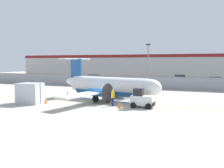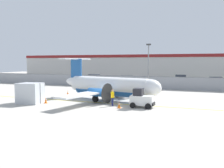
# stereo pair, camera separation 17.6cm
# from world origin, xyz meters

# --- Properties ---
(ground_plane) EXTENTS (140.00, 140.00, 0.01)m
(ground_plane) POSITION_xyz_m (0.00, 2.00, 0.00)
(ground_plane) COLOR #ADA89E
(perimeter_fence) EXTENTS (98.00, 0.10, 2.10)m
(perimeter_fence) POSITION_xyz_m (0.00, 18.00, 1.12)
(perimeter_fence) COLOR gray
(perimeter_fence) RESTS_ON ground
(parking_lot_strip) EXTENTS (98.00, 17.00, 0.12)m
(parking_lot_strip) POSITION_xyz_m (0.00, 29.50, 0.06)
(parking_lot_strip) COLOR #38383A
(parking_lot_strip) RESTS_ON ground
(background_building) EXTENTS (91.00, 8.10, 6.50)m
(background_building) POSITION_xyz_m (0.00, 47.99, 3.26)
(background_building) COLOR beige
(background_building) RESTS_ON ground
(commuter_airplane) EXTENTS (13.29, 15.96, 4.92)m
(commuter_airplane) POSITION_xyz_m (0.13, 4.17, 1.60)
(commuter_airplane) COLOR white
(commuter_airplane) RESTS_ON ground
(baggage_tug) EXTENTS (2.35, 1.41, 1.88)m
(baggage_tug) POSITION_xyz_m (4.71, 0.80, 0.86)
(baggage_tug) COLOR silver
(baggage_tug) RESTS_ON ground
(ground_crew_worker) EXTENTS (0.42, 0.55, 1.70)m
(ground_crew_worker) POSITION_xyz_m (1.78, 0.53, 0.95)
(ground_crew_worker) COLOR #191E4C
(ground_crew_worker) RESTS_ON ground
(cargo_container) EXTENTS (2.66, 2.32, 2.20)m
(cargo_container) POSITION_xyz_m (-7.16, -1.04, 1.10)
(cargo_container) COLOR #B7BCC1
(cargo_container) RESTS_ON ground
(traffic_cone_near_left) EXTENTS (0.36, 0.36, 0.64)m
(traffic_cone_near_left) POSITION_xyz_m (2.78, -0.27, 0.31)
(traffic_cone_near_left) COLOR orange
(traffic_cone_near_left) RESTS_ON ground
(traffic_cone_near_right) EXTENTS (0.36, 0.36, 0.64)m
(traffic_cone_near_right) POSITION_xyz_m (-5.61, -0.43, 0.31)
(traffic_cone_near_right) COLOR orange
(traffic_cone_near_right) RESTS_ON ground
(traffic_cone_far_left) EXTENTS (0.36, 0.36, 0.64)m
(traffic_cone_far_left) POSITION_xyz_m (-6.82, 6.08, 0.31)
(traffic_cone_far_left) COLOR orange
(traffic_cone_far_left) RESTS_ON ground
(parked_car_0) EXTENTS (4.28, 2.18, 1.58)m
(parked_car_0) POSITION_xyz_m (-13.25, 27.58, 0.89)
(parked_car_0) COLOR slate
(parked_car_0) RESTS_ON parking_lot_strip
(parked_car_1) EXTENTS (4.27, 2.15, 1.58)m
(parked_car_1) POSITION_xyz_m (-4.81, 25.71, 0.89)
(parked_car_1) COLOR silver
(parked_car_1) RESTS_ON parking_lot_strip
(parked_car_2) EXTENTS (4.38, 2.42, 1.58)m
(parked_car_2) POSITION_xyz_m (5.19, 32.82, 0.89)
(parked_car_2) COLOR #19662D
(parked_car_2) RESTS_ON parking_lot_strip
(parked_car_3) EXTENTS (4.22, 2.05, 1.58)m
(parked_car_3) POSITION_xyz_m (12.10, 27.34, 0.89)
(parked_car_3) COLOR gray
(parked_car_3) RESTS_ON parking_lot_strip
(apron_light_pole) EXTENTS (0.70, 0.30, 7.27)m
(apron_light_pole) POSITION_xyz_m (1.94, 15.66, 4.30)
(apron_light_pole) COLOR slate
(apron_light_pole) RESTS_ON ground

